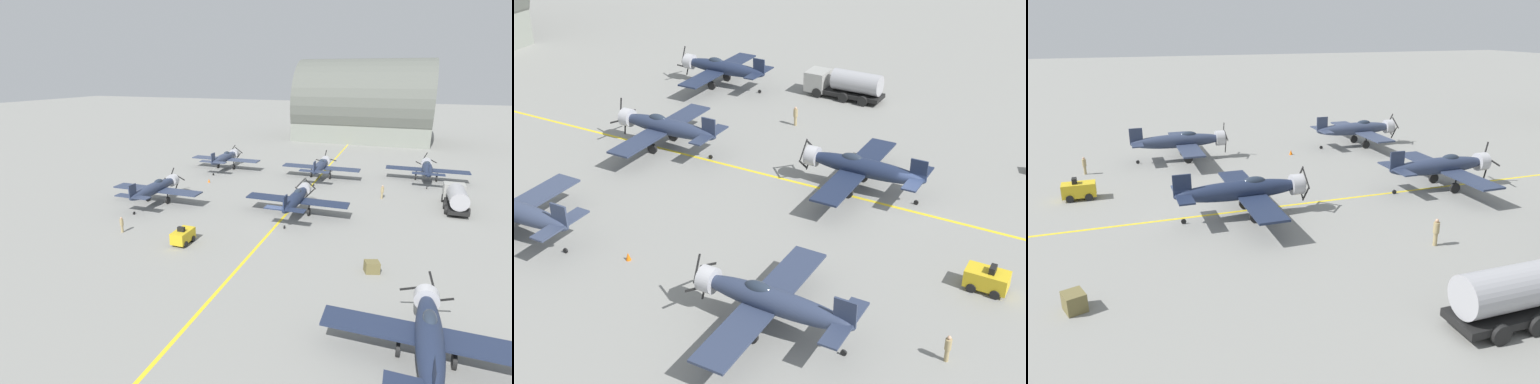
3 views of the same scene
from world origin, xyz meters
The scene contains 12 objects.
ground_plane centered at (0.00, 0.00, 0.00)m, with size 400.00×400.00×0.00m, color gray.
taxiway_stripe centered at (0.00, 0.00, 0.00)m, with size 0.30×160.00×0.01m, color yellow.
airplane_mid_center centered at (1.11, 4.43, 2.01)m, with size 12.00×9.98×3.65m.
airplane_far_center centered at (0.32, 22.09, 2.01)m, with size 12.00×9.98×3.78m.
airplane_mid_left centered at (-16.72, 2.47, 2.01)m, with size 12.00×9.98×3.67m.
airplane_far_left centered at (-16.40, 22.66, 2.01)m, with size 12.00×9.98×3.65m.
fuel_tanker centered at (18.81, 13.49, 1.51)m, with size 2.67×8.00×2.98m.
tow_tractor centered at (-7.05, -7.30, 0.79)m, with size 1.57×2.60×1.79m.
ground_crew_walking centered at (-14.47, -7.05, 0.92)m, with size 0.37×0.37×1.68m.
ground_crew_inspecting centered at (10.15, 14.56, 1.00)m, with size 0.40×0.40×1.83m.
supply_crate_by_tanker centered at (10.73, -6.94, 0.49)m, with size 1.16×0.97×0.97m, color brown.
traffic_cone centered at (-15.04, 13.92, 0.28)m, with size 0.36×0.36×0.55m, color orange.
Camera 3 is at (34.58, -4.32, 13.49)m, focal length 35.00 mm.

